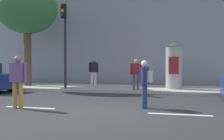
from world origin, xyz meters
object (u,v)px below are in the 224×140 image
at_px(pedestrian_in_light_jacket, 94,70).
at_px(traffic_light, 64,32).
at_px(pedestrian_near_pole, 145,80).
at_px(pedestrian_with_bag, 136,72).
at_px(street_tree, 27,9).
at_px(poster_column, 174,65).
at_px(pedestrian_with_backpack, 18,77).

bearing_deg(pedestrian_in_light_jacket, traffic_light, -117.80).
relative_size(traffic_light, pedestrian_in_light_jacket, 2.71).
relative_size(pedestrian_near_pole, pedestrian_in_light_jacket, 0.94).
bearing_deg(traffic_light, pedestrian_with_bag, 2.66).
distance_m(traffic_light, street_tree, 3.87).
bearing_deg(traffic_light, pedestrian_in_light_jacket, 62.20).
xyz_separation_m(poster_column, pedestrian_near_pole, (-0.81, -5.85, -0.48)).
distance_m(street_tree, pedestrian_with_bag, 8.09).
xyz_separation_m(street_tree, pedestrian_near_pole, (8.05, -5.85, -3.97)).
relative_size(poster_column, pedestrian_near_pole, 1.58).
height_order(poster_column, pedestrian_with_backpack, poster_column).
bearing_deg(pedestrian_with_backpack, pedestrian_in_light_jacket, 88.94).
bearing_deg(pedestrian_near_pole, traffic_light, 138.00).
distance_m(poster_column, pedestrian_with_bag, 2.26).
bearing_deg(street_tree, pedestrian_with_bag, -10.20).
bearing_deg(traffic_light, poster_column, 14.21).
xyz_separation_m(pedestrian_with_backpack, pedestrian_with_bag, (2.99, 5.63, 0.05)).
xyz_separation_m(traffic_light, poster_column, (5.70, 1.44, -1.77)).
bearing_deg(pedestrian_with_backpack, pedestrian_near_pole, 14.58).
xyz_separation_m(pedestrian_near_pole, pedestrian_with_backpack, (-4.02, -1.05, 0.09)).
relative_size(traffic_light, pedestrian_with_backpack, 2.63).
relative_size(pedestrian_near_pole, pedestrian_with_bag, 1.00).
xyz_separation_m(pedestrian_near_pole, pedestrian_in_light_jacket, (-3.89, 6.31, 0.19)).
height_order(pedestrian_near_pole, pedestrian_with_backpack, pedestrian_with_backpack).
bearing_deg(poster_column, pedestrian_in_light_jacket, 174.34).
xyz_separation_m(traffic_light, pedestrian_in_light_jacket, (1.01, 1.91, -2.06)).
relative_size(pedestrian_in_light_jacket, pedestrian_with_bag, 1.07).
xyz_separation_m(traffic_light, pedestrian_with_bag, (3.86, 0.18, -2.11)).
height_order(poster_column, pedestrian_with_bag, poster_column).
xyz_separation_m(street_tree, pedestrian_with_bag, (7.02, -1.26, -3.83)).
distance_m(street_tree, pedestrian_near_pole, 10.71).
bearing_deg(pedestrian_in_light_jacket, pedestrian_near_pole, -58.39).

